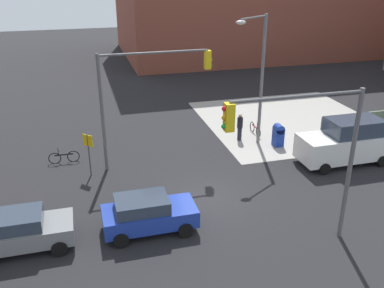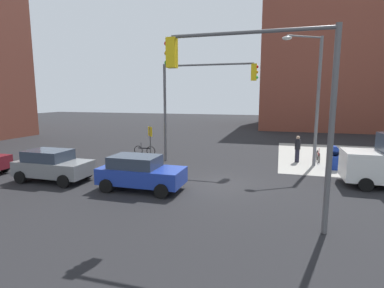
{
  "view_description": "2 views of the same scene",
  "coord_description": "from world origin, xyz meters",
  "px_view_note": "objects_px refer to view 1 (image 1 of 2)",
  "views": [
    {
      "loc": [
        -5.55,
        -17.51,
        10.81
      ],
      "look_at": [
        -0.62,
        0.57,
        2.73
      ],
      "focal_mm": 40.0,
      "sensor_mm": 36.0,
      "label": 1
    },
    {
      "loc": [
        2.96,
        -14.47,
        4.36
      ],
      "look_at": [
        -1.0,
        -0.96,
        2.14
      ],
      "focal_mm": 28.0,
      "sensor_mm": 36.0,
      "label": 2
    }
  ],
  "objects_px": {
    "traffic_signal_nw_corner": "(146,85)",
    "bicycle_leaning_on_fence": "(255,129)",
    "street_lamp_corner": "(259,72)",
    "sedan_blue": "(148,213)",
    "hatchback_gray": "(22,230)",
    "van_white_delivery": "(347,142)",
    "pedestrian_crossing": "(240,127)",
    "mailbox_blue": "(278,135)",
    "bicycle_at_crosswalk": "(64,157)",
    "traffic_signal_se_corner": "(306,141)"
  },
  "relations": [
    {
      "from": "traffic_signal_nw_corner",
      "to": "sedan_blue",
      "type": "distance_m",
      "value": 7.59
    },
    {
      "from": "pedestrian_crossing",
      "to": "hatchback_gray",
      "type": "bearing_deg",
      "value": 1.56
    },
    {
      "from": "traffic_signal_se_corner",
      "to": "bicycle_leaning_on_fence",
      "type": "relative_size",
      "value": 3.71
    },
    {
      "from": "traffic_signal_nw_corner",
      "to": "pedestrian_crossing",
      "type": "relative_size",
      "value": 3.6
    },
    {
      "from": "traffic_signal_se_corner",
      "to": "pedestrian_crossing",
      "type": "xyz_separation_m",
      "value": [
        1.82,
        11.0,
        -3.69
      ]
    },
    {
      "from": "pedestrian_crossing",
      "to": "bicycle_at_crosswalk",
      "type": "relative_size",
      "value": 1.03
    },
    {
      "from": "hatchback_gray",
      "to": "sedan_blue",
      "type": "relative_size",
      "value": 0.96
    },
    {
      "from": "traffic_signal_nw_corner",
      "to": "street_lamp_corner",
      "type": "relative_size",
      "value": 0.81
    },
    {
      "from": "bicycle_at_crosswalk",
      "to": "van_white_delivery",
      "type": "bearing_deg",
      "value": -14.98
    },
    {
      "from": "pedestrian_crossing",
      "to": "bicycle_at_crosswalk",
      "type": "height_order",
      "value": "pedestrian_crossing"
    },
    {
      "from": "sedan_blue",
      "to": "pedestrian_crossing",
      "type": "distance_m",
      "value": 11.28
    },
    {
      "from": "street_lamp_corner",
      "to": "bicycle_leaning_on_fence",
      "type": "distance_m",
      "value": 4.69
    },
    {
      "from": "bicycle_at_crosswalk",
      "to": "sedan_blue",
      "type": "bearing_deg",
      "value": -66.03
    },
    {
      "from": "street_lamp_corner",
      "to": "sedan_blue",
      "type": "height_order",
      "value": "street_lamp_corner"
    },
    {
      "from": "traffic_signal_se_corner",
      "to": "sedan_blue",
      "type": "xyz_separation_m",
      "value": [
        -5.65,
        2.55,
        -3.79
      ]
    },
    {
      "from": "mailbox_blue",
      "to": "pedestrian_crossing",
      "type": "relative_size",
      "value": 0.79
    },
    {
      "from": "mailbox_blue",
      "to": "hatchback_gray",
      "type": "bearing_deg",
      "value": -154.76
    },
    {
      "from": "mailbox_blue",
      "to": "sedan_blue",
      "type": "bearing_deg",
      "value": -143.74
    },
    {
      "from": "sedan_blue",
      "to": "bicycle_leaning_on_fence",
      "type": "bearing_deg",
      "value": 45.87
    },
    {
      "from": "traffic_signal_se_corner",
      "to": "bicycle_at_crosswalk",
      "type": "height_order",
      "value": "traffic_signal_se_corner"
    },
    {
      "from": "hatchback_gray",
      "to": "van_white_delivery",
      "type": "xyz_separation_m",
      "value": [
        17.24,
        3.66,
        0.44
      ]
    },
    {
      "from": "traffic_signal_se_corner",
      "to": "bicycle_leaning_on_fence",
      "type": "height_order",
      "value": "traffic_signal_se_corner"
    },
    {
      "from": "van_white_delivery",
      "to": "mailbox_blue",
      "type": "bearing_deg",
      "value": 130.11
    },
    {
      "from": "sedan_blue",
      "to": "pedestrian_crossing",
      "type": "bearing_deg",
      "value": 48.51
    },
    {
      "from": "street_lamp_corner",
      "to": "bicycle_at_crosswalk",
      "type": "height_order",
      "value": "street_lamp_corner"
    },
    {
      "from": "hatchback_gray",
      "to": "pedestrian_crossing",
      "type": "xyz_separation_m",
      "value": [
        12.54,
        8.36,
        0.1
      ]
    },
    {
      "from": "sedan_blue",
      "to": "pedestrian_crossing",
      "type": "height_order",
      "value": "pedestrian_crossing"
    },
    {
      "from": "street_lamp_corner",
      "to": "hatchback_gray",
      "type": "bearing_deg",
      "value": -150.58
    },
    {
      "from": "street_lamp_corner",
      "to": "hatchback_gray",
      "type": "distance_m",
      "value": 15.67
    },
    {
      "from": "mailbox_blue",
      "to": "bicycle_leaning_on_fence",
      "type": "relative_size",
      "value": 0.82
    },
    {
      "from": "traffic_signal_nw_corner",
      "to": "bicycle_leaning_on_fence",
      "type": "relative_size",
      "value": 3.71
    },
    {
      "from": "traffic_signal_nw_corner",
      "to": "mailbox_blue",
      "type": "height_order",
      "value": "traffic_signal_nw_corner"
    },
    {
      "from": "bicycle_leaning_on_fence",
      "to": "mailbox_blue",
      "type": "bearing_deg",
      "value": -74.72
    },
    {
      "from": "pedestrian_crossing",
      "to": "bicycle_leaning_on_fence",
      "type": "distance_m",
      "value": 1.67
    },
    {
      "from": "traffic_signal_nw_corner",
      "to": "bicycle_leaning_on_fence",
      "type": "distance_m",
      "value": 9.24
    },
    {
      "from": "mailbox_blue",
      "to": "van_white_delivery",
      "type": "xyz_separation_m",
      "value": [
        2.7,
        -3.2,
        0.52
      ]
    },
    {
      "from": "street_lamp_corner",
      "to": "mailbox_blue",
      "type": "distance_m",
      "value": 4.19
    },
    {
      "from": "van_white_delivery",
      "to": "bicycle_at_crosswalk",
      "type": "bearing_deg",
      "value": 165.02
    },
    {
      "from": "traffic_signal_se_corner",
      "to": "mailbox_blue",
      "type": "distance_m",
      "value": 10.95
    },
    {
      "from": "mailbox_blue",
      "to": "pedestrian_crossing",
      "type": "distance_m",
      "value": 2.51
    },
    {
      "from": "hatchback_gray",
      "to": "bicycle_leaning_on_fence",
      "type": "bearing_deg",
      "value": 33.0
    },
    {
      "from": "street_lamp_corner",
      "to": "pedestrian_crossing",
      "type": "xyz_separation_m",
      "value": [
        -0.69,
        0.9,
        -3.76
      ]
    },
    {
      "from": "bicycle_leaning_on_fence",
      "to": "bicycle_at_crosswalk",
      "type": "height_order",
      "value": "same"
    },
    {
      "from": "traffic_signal_nw_corner",
      "to": "traffic_signal_se_corner",
      "type": "bearing_deg",
      "value": -63.47
    },
    {
      "from": "pedestrian_crossing",
      "to": "van_white_delivery",
      "type": "bearing_deg",
      "value": 102.86
    },
    {
      "from": "bicycle_at_crosswalk",
      "to": "bicycle_leaning_on_fence",
      "type": "bearing_deg",
      "value": 5.51
    },
    {
      "from": "mailbox_blue",
      "to": "bicycle_leaning_on_fence",
      "type": "bearing_deg",
      "value": 105.28
    },
    {
      "from": "traffic_signal_nw_corner",
      "to": "hatchback_gray",
      "type": "bearing_deg",
      "value": -134.44
    },
    {
      "from": "traffic_signal_nw_corner",
      "to": "mailbox_blue",
      "type": "bearing_deg",
      "value": 3.44
    },
    {
      "from": "pedestrian_crossing",
      "to": "bicycle_at_crosswalk",
      "type": "bearing_deg",
      "value": -29.51
    }
  ]
}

